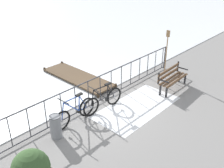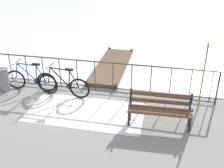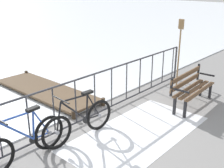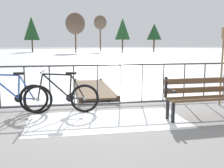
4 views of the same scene
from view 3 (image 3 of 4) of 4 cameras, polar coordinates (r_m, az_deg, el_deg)
name	(u,v)px [view 3 (image 3 of 4)]	position (r m, az deg, el deg)	size (l,w,h in m)	color
ground_plane	(67,131)	(6.17, -9.10, -9.20)	(160.00, 160.00, 0.00)	gray
snow_patch	(138,133)	(6.02, 5.24, -9.75)	(3.25, 1.61, 0.01)	white
railing_fence	(65,106)	(5.92, -9.39, -4.46)	(9.06, 0.06, 1.07)	#38383D
bicycle_near_railing	(25,142)	(5.21, -17.13, -11.11)	(1.71, 0.52, 0.97)	black
bicycle_second	(79,121)	(5.70, -6.58, -7.47)	(1.71, 0.52, 0.97)	black
park_bench	(191,86)	(7.36, 15.55, -0.39)	(1.62, 0.54, 0.89)	brown
oar_upright	(179,49)	(8.51, 13.35, 6.91)	(0.04, 0.16, 1.98)	#937047
wooden_dock	(46,90)	(8.14, -13.17, -1.18)	(1.10, 3.58, 0.20)	brown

